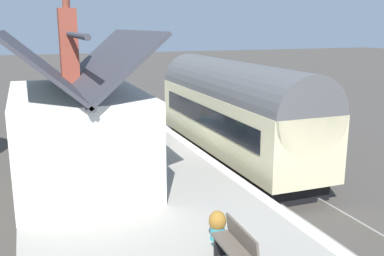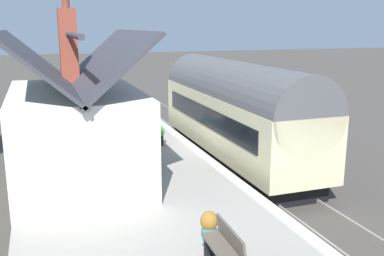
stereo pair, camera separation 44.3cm
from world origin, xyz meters
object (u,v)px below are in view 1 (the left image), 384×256
Objects in this scene: station_building at (78,130)px; bench_platform_end at (236,246)px; planter_bench_left at (158,135)px; planter_edge_near at (72,134)px; train at (234,111)px; bench_by_lamp at (95,109)px; bench_mid_platform at (86,98)px; planter_bench_right at (93,116)px; planter_by_door at (217,225)px; planter_under_sign at (145,120)px; bench_near_building at (106,118)px.

bench_platform_end is at bearing -161.10° from station_building.
station_building is at bearing 130.36° from planter_bench_left.
station_building is 5.10m from planter_edge_near.
bench_platform_end is 9.50m from planter_bench_left.
bench_platform_end is (-9.16, 4.45, -0.75)m from train.
bench_by_lamp is (6.78, 4.79, -0.75)m from train.
bench_mid_platform is at bearing 24.60° from train.
planter_bench_right is at bearing 176.62° from bench_mid_platform.
station_building is 6.19× the size of planter_edge_near.
planter_by_door reaches higher than planter_edge_near.
planter_under_sign is at bearing -5.91° from planter_bench_left.
planter_under_sign is 1.02× the size of planter_by_door.
planter_by_door is 13.68m from planter_bench_right.
train is 7.80× the size of bench_mid_platform.
bench_by_lamp reaches higher than planter_edge_near.
planter_edge_near is (11.45, 1.99, -0.20)m from bench_platform_end.
bench_by_lamp is at bearing 35.26° from train.
bench_by_lamp is at bearing -20.10° from planter_edge_near.
planter_edge_near is (2.28, 6.44, -0.95)m from train.
bench_by_lamp is (9.42, -1.89, -1.09)m from station_building.
bench_platform_end reaches higher than planter_by_door.
bench_mid_platform is 18.38m from planter_by_door.
planter_under_sign is (6.20, -3.76, -1.19)m from station_building.
train is 7.76× the size of bench_by_lamp.
planter_bench_right is (3.45, -1.38, 0.04)m from planter_edge_near.
planter_by_door is (-12.05, -0.39, -0.11)m from bench_near_building.
bench_by_lamp is at bearing 1.24° from bench_platform_end.
bench_platform_end reaches higher than planter_edge_near.
bench_platform_end reaches higher than planter_under_sign.
bench_by_lamp is 6.70m from planter_bench_left.
station_building is at bearing 18.90° from bench_platform_end.
bench_mid_platform and bench_near_building have the same top height.
station_building is 7.13m from bench_near_building.
planter_edge_near is at bearing 70.47° from train.
planter_by_door is 0.65× the size of planter_bench_right.
planter_by_door is (-14.71, -0.49, -0.11)m from bench_by_lamp.
bench_mid_platform and bench_platform_end have the same top height.
bench_near_building is (4.12, 4.69, -0.75)m from train.
station_building reaches higher than bench_near_building.
bench_mid_platform is at bearing -3.38° from planter_bench_right.
bench_near_building is 1.86m from planter_under_sign.
bench_mid_platform and bench_by_lamp have the same top height.
planter_bench_right is at bearing 2.35° from bench_platform_end.
planter_bench_left is at bearing -122.52° from planter_edge_near.
planter_bench_right is at bearing -21.81° from planter_edge_near.
bench_platform_end is 2.01× the size of planter_under_sign.
planter_edge_near is (-4.50, 1.65, -0.20)m from bench_by_lamp.
station_building reaches higher than planter_by_door.
planter_bench_left is at bearing 85.42° from train.
bench_near_building is at bearing 20.33° from planter_bench_left.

